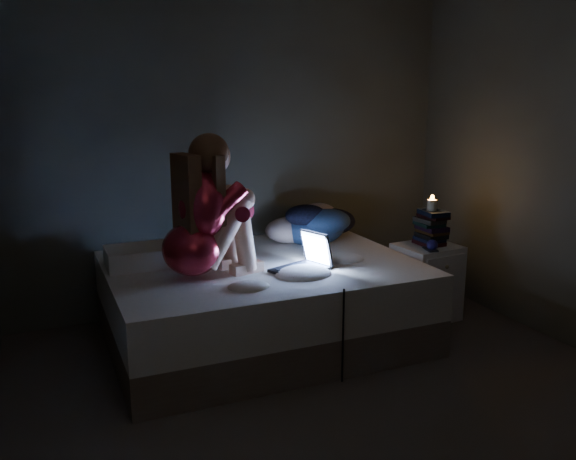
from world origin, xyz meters
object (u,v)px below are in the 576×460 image
woman (190,208)px  candle (432,205)px  phone (428,249)px  nightstand (426,282)px  bed (262,301)px  laptop (300,252)px

woman → candle: woman is taller
phone → nightstand: bearing=73.8°
woman → nightstand: (1.83, 0.07, -0.73)m
nightstand → bed: bearing=169.6°
bed → laptop: laptop is taller
candle → laptop: bearing=-170.4°
woman → nightstand: size_ratio=1.57×
laptop → phone: bearing=-16.6°
bed → laptop: bearing=-60.5°
bed → phone: size_ratio=14.63×
bed → nightstand: (1.31, -0.11, 0.01)m
laptop → nightstand: size_ratio=0.63×
candle → phone: candle is taller
laptop → candle: candle is taller
bed → candle: candle is taller
laptop → candle: bearing=-10.5°
candle → nightstand: bearing=-148.0°
laptop → nightstand: 1.23m
woman → bed: bearing=5.2°
woman → phone: 1.80m
nightstand → phone: size_ratio=4.13×
woman → phone: bearing=-14.9°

